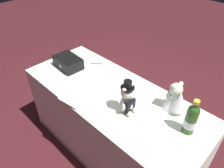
{
  "coord_description": "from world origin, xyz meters",
  "views": [
    {
      "loc": [
        1.0,
        -1.01,
        1.98
      ],
      "look_at": [
        0.0,
        0.0,
        0.88
      ],
      "focal_mm": 33.96,
      "sensor_mm": 36.0,
      "label": 1
    }
  ],
  "objects_px": {
    "gift_case_black": "(68,62)",
    "guestbook": "(79,95)",
    "teddy_bear_groom": "(128,100)",
    "signing_pen": "(97,64)",
    "teddy_bear_bride": "(176,99)",
    "champagne_bottle": "(191,119)"
  },
  "relations": [
    {
      "from": "signing_pen",
      "to": "champagne_bottle",
      "type": "bearing_deg",
      "value": -7.15
    },
    {
      "from": "champagne_bottle",
      "to": "guestbook",
      "type": "relative_size",
      "value": 1.03
    },
    {
      "from": "teddy_bear_bride",
      "to": "champagne_bottle",
      "type": "relative_size",
      "value": 0.86
    },
    {
      "from": "teddy_bear_bride",
      "to": "teddy_bear_groom",
      "type": "bearing_deg",
      "value": -131.71
    },
    {
      "from": "teddy_bear_bride",
      "to": "signing_pen",
      "type": "xyz_separation_m",
      "value": [
        -0.94,
        0.02,
        -0.1
      ]
    },
    {
      "from": "teddy_bear_groom",
      "to": "champagne_bottle",
      "type": "height_order",
      "value": "teddy_bear_groom"
    },
    {
      "from": "champagne_bottle",
      "to": "gift_case_black",
      "type": "xyz_separation_m",
      "value": [
        -1.29,
        -0.1,
        -0.07
      ]
    },
    {
      "from": "teddy_bear_groom",
      "to": "guestbook",
      "type": "xyz_separation_m",
      "value": [
        -0.42,
        -0.16,
        -0.11
      ]
    },
    {
      "from": "teddy_bear_groom",
      "to": "guestbook",
      "type": "bearing_deg",
      "value": -159.52
    },
    {
      "from": "signing_pen",
      "to": "gift_case_black",
      "type": "relative_size",
      "value": 0.34
    },
    {
      "from": "teddy_bear_bride",
      "to": "champagne_bottle",
      "type": "bearing_deg",
      "value": -32.78
    },
    {
      "from": "guestbook",
      "to": "teddy_bear_bride",
      "type": "bearing_deg",
      "value": 24.67
    },
    {
      "from": "gift_case_black",
      "to": "guestbook",
      "type": "distance_m",
      "value": 0.48
    },
    {
      "from": "teddy_bear_bride",
      "to": "guestbook",
      "type": "distance_m",
      "value": 0.8
    },
    {
      "from": "teddy_bear_groom",
      "to": "teddy_bear_bride",
      "type": "height_order",
      "value": "teddy_bear_groom"
    },
    {
      "from": "teddy_bear_groom",
      "to": "champagne_bottle",
      "type": "bearing_deg",
      "value": 19.34
    },
    {
      "from": "champagne_bottle",
      "to": "signing_pen",
      "type": "bearing_deg",
      "value": 172.85
    },
    {
      "from": "gift_case_black",
      "to": "guestbook",
      "type": "relative_size",
      "value": 1.04
    },
    {
      "from": "teddy_bear_bride",
      "to": "signing_pen",
      "type": "bearing_deg",
      "value": 178.94
    },
    {
      "from": "teddy_bear_groom",
      "to": "guestbook",
      "type": "relative_size",
      "value": 1.04
    },
    {
      "from": "teddy_bear_groom",
      "to": "gift_case_black",
      "type": "relative_size",
      "value": 1.0
    },
    {
      "from": "signing_pen",
      "to": "teddy_bear_groom",
      "type": "bearing_deg",
      "value": -23.37
    }
  ]
}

